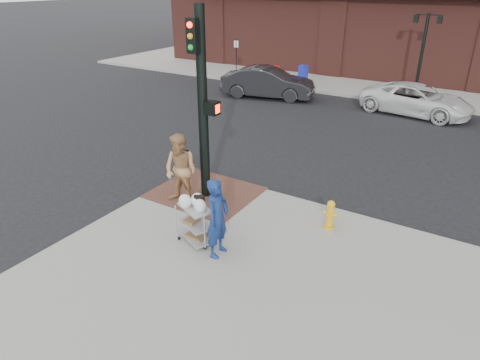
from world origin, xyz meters
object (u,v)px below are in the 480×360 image
Objects in this scene: traffic_signal_pole at (203,102)px; pedestrian_tan at (181,170)px; lamp_post at (423,45)px; utility_cart at (196,221)px; fire_hydrant at (330,214)px; sedan_dark at (268,83)px; minivan_white at (416,100)px; woman_blue at (218,218)px.

pedestrian_tan is (-0.28, -0.70, -1.71)m from traffic_signal_pole.
lamp_post is 17.37m from utility_cart.
lamp_post is at bearing 78.89° from pedestrian_tan.
sedan_dark is at bearing 125.08° from fire_hydrant.
lamp_post is 7.98m from sedan_dark.
fire_hydrant is (3.84, 0.87, -0.59)m from pedestrian_tan.
pedestrian_tan is 0.40× the size of minivan_white.
traffic_signal_pole is 11.89m from sedan_dark.
pedestrian_tan is at bearing 138.39° from utility_cart.
woman_blue is (-0.59, -17.36, -1.57)m from lamp_post.
woman_blue reaches higher than minivan_white.
minivan_white is at bearing -78.51° from lamp_post.
lamp_post is 17.44m from woman_blue.
fire_hydrant is at bearing -40.10° from woman_blue.
traffic_signal_pole is at bearing 172.76° from minivan_white.
fire_hydrant is at bearing -85.85° from lamp_post.
sedan_dark is (-5.92, 13.13, -0.27)m from woman_blue.
woman_blue reaches higher than utility_cart.
minivan_white is (0.68, -3.33, -1.94)m from lamp_post.
woman_blue is at bearing -91.95° from lamp_post.
minivan_white is (3.43, 12.59, -0.44)m from pedestrian_tan.
sedan_dark is 7.24m from minivan_white.
woman_blue is 2.59m from pedestrian_tan.
minivan_white is (7.19, 0.90, -0.10)m from sedan_dark.
traffic_signal_pole is 1.06× the size of sedan_dark.
lamp_post is at bearing 19.10° from minivan_white.
lamp_post is 0.82× the size of minivan_white.
sedan_dark is (-4.03, 11.00, -2.05)m from traffic_signal_pole.
traffic_signal_pole is 1.87m from pedestrian_tan.
lamp_post is 15.43m from traffic_signal_pole.
woman_blue is at bearing -177.56° from minivan_white.
fire_hydrant is at bearing -158.99° from sedan_dark.
sedan_dark is 3.96× the size of utility_cart.
woman_blue is 0.37× the size of minivan_white.
traffic_signal_pole is 2.78× the size of woman_blue.
traffic_signal_pole is at bearing 67.11° from pedestrian_tan.
fire_hydrant is at bearing -170.36° from minivan_white.
lamp_post reaches higher than pedestrian_tan.
lamp_post reaches higher than woman_blue.
pedestrian_tan is at bearing -167.20° from fire_hydrant.
lamp_post is at bearing 85.65° from utility_cart.
lamp_post is 3.92m from minivan_white.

